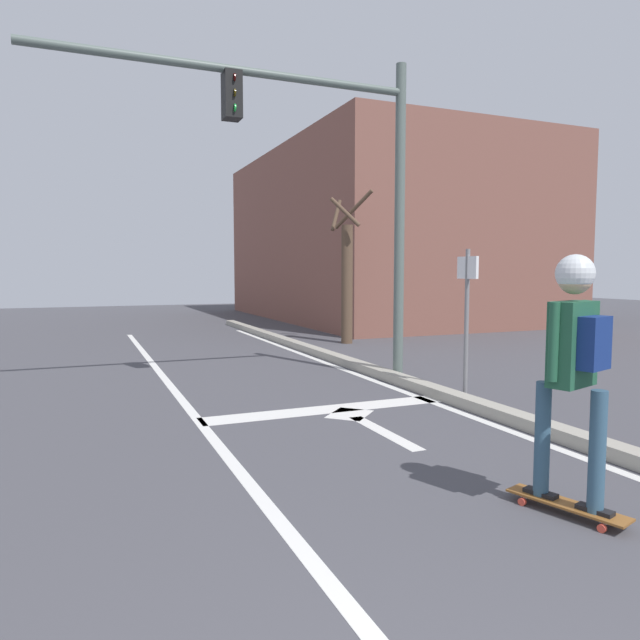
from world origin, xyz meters
name	(u,v)px	position (x,y,z in m)	size (l,w,h in m)	color
lane_line_center	(202,425)	(0.19, 6.00, 0.00)	(0.12, 20.00, 0.01)	silver
lane_line_curbside	(430,401)	(3.21, 6.00, 0.00)	(0.12, 20.00, 0.01)	silver
stop_bar	(327,409)	(1.77, 6.13, 0.00)	(3.17, 0.40, 0.01)	silver
lane_arrow_stem	(384,432)	(1.93, 4.95, 0.00)	(0.16, 1.40, 0.01)	silver
lane_arrow_head	(350,414)	(1.93, 5.80, 0.00)	(0.56, 0.44, 0.01)	silver
curb_strip	(446,395)	(3.46, 6.00, 0.07)	(0.24, 24.00, 0.14)	#9B9789
skateboard	(567,505)	(2.10, 2.61, 0.07)	(0.44, 0.87, 0.08)	brown
skater	(575,346)	(2.11, 2.60, 1.21)	(0.46, 0.63, 1.75)	#31526A
traffic_signal_mast	(323,158)	(2.36, 7.63, 3.39)	(5.43, 0.34, 4.92)	#54625D
street_sign_post	(467,300)	(3.81, 6.06, 1.33)	(0.06, 0.44, 2.02)	slate
roadside_tree	(347,276)	(4.86, 12.07, 1.61)	(1.08, 1.12, 3.65)	brown
building_block	(381,237)	(9.41, 18.74, 2.99)	(8.11, 12.10, 5.97)	brown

